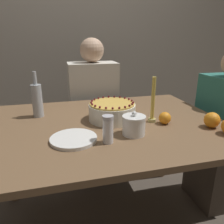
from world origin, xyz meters
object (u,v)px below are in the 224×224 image
sugar_bowl (134,125)px  person_man_blue_shirt (94,118)px  sugar_shaker (108,129)px  person_woman_floral (223,142)px  candle (153,104)px  cake (112,111)px  bottle (37,100)px

sugar_bowl → person_man_blue_shirt: bearing=93.2°
sugar_shaker → person_woman_floral: bearing=18.0°
candle → person_man_blue_shirt: bearing=105.6°
cake → bottle: 0.45m
cake → sugar_bowl: sugar_bowl is taller
candle → person_man_blue_shirt: person_man_blue_shirt is taller
sugar_bowl → candle: (0.16, 0.14, 0.05)m
sugar_bowl → person_man_blue_shirt: person_man_blue_shirt is taller
cake → bottle: bottle is taller
sugar_bowl → sugar_shaker: size_ratio=0.93×
cake → sugar_shaker: (-0.09, -0.28, 0.01)m
candle → person_woman_floral: person_woman_floral is taller
sugar_shaker → bottle: bottle is taller
person_man_blue_shirt → sugar_bowl: bearing=93.2°
bottle → person_man_blue_shirt: person_man_blue_shirt is taller
sugar_bowl → bottle: 0.61m
bottle → person_man_blue_shirt: 0.72m
sugar_shaker → person_man_blue_shirt: size_ratio=0.11×
cake → sugar_bowl: (0.05, -0.22, -0.00)m
person_man_blue_shirt → person_woman_floral: bearing=142.0°
bottle → person_woman_floral: size_ratio=0.24×
sugar_bowl → sugar_shaker: 0.15m
person_woman_floral → bottle: bearing=83.2°
candle → bottle: bottle is taller
sugar_shaker → person_man_blue_shirt: (0.09, 0.93, -0.29)m
sugar_bowl → candle: bearing=40.9°
cake → candle: size_ratio=1.05×
candle → person_man_blue_shirt: size_ratio=0.21×
candle → person_man_blue_shirt: 0.83m
sugar_shaker → candle: 0.36m
cake → candle: bearing=-22.8°
cake → bottle: (-0.41, 0.16, 0.05)m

